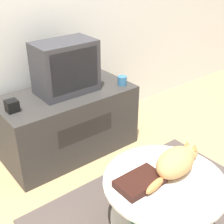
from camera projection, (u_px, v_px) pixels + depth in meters
tv_stand at (68, 122)px, 2.69m from camera, size 1.13×0.57×0.56m
tv at (66, 67)px, 2.48m from camera, size 0.48×0.30×0.42m
speaker at (12, 106)px, 2.25m from camera, size 0.09×0.09×0.09m
mug at (122, 81)px, 2.69m from camera, size 0.08×0.08×0.08m
coffee_table at (163, 199)px, 1.86m from camera, size 0.72×0.72×0.41m
dvd_box at (140, 182)px, 1.75m from camera, size 0.27×0.17×0.04m
cat at (177, 162)px, 1.83m from camera, size 0.51×0.24×0.15m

